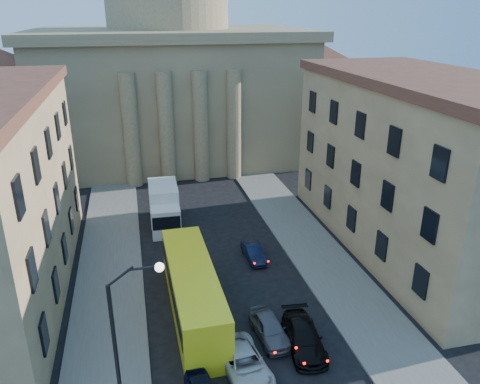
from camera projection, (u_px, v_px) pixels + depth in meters
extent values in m
cube|color=#5F5B57|center=(108.00, 308.00, 32.37)|extent=(5.00, 60.00, 0.15)
cube|color=#5F5B57|center=(336.00, 278.00, 36.01)|extent=(5.00, 60.00, 0.15)
cube|color=#7E684D|center=(172.00, 96.00, 65.75)|extent=(34.00, 26.00, 16.00)
cube|color=#7E684D|center=(169.00, 33.00, 62.70)|extent=(35.50, 27.50, 1.20)
cylinder|color=#7E684D|center=(167.00, 4.00, 61.39)|extent=(16.00, 16.00, 8.00)
cube|color=#7E684D|center=(11.00, 125.00, 60.35)|extent=(13.00, 13.00, 11.00)
cone|color=#512B23|center=(1.00, 65.00, 57.63)|extent=(26.02, 26.02, 4.00)
cube|color=#7E684D|center=(316.00, 110.00, 69.34)|extent=(13.00, 13.00, 11.00)
cone|color=#512B23|center=(319.00, 57.00, 66.61)|extent=(26.02, 26.02, 4.00)
cylinder|color=#7E684D|center=(131.00, 131.00, 53.05)|extent=(1.80, 1.80, 13.00)
cylinder|color=#7E684D|center=(166.00, 129.00, 53.90)|extent=(1.80, 1.80, 13.00)
cylinder|color=#7E684D|center=(201.00, 127.00, 54.76)|extent=(1.80, 1.80, 13.00)
cylinder|color=#7E684D|center=(234.00, 125.00, 55.62)|extent=(1.80, 1.80, 13.00)
cube|color=tan|center=(417.00, 169.00, 38.93)|extent=(11.00, 26.00, 14.00)
cube|color=#512B23|center=(430.00, 79.00, 36.28)|extent=(11.60, 26.60, 0.80)
cylinder|color=black|center=(116.00, 358.00, 22.09)|extent=(0.20, 0.20, 8.00)
cylinder|color=black|center=(120.00, 277.00, 20.62)|extent=(1.30, 0.12, 0.96)
cylinder|color=black|center=(142.00, 268.00, 20.73)|extent=(1.30, 0.12, 0.12)
sphere|color=white|center=(159.00, 267.00, 20.91)|extent=(0.44, 0.44, 0.44)
imported|color=silver|center=(244.00, 364.00, 26.39)|extent=(2.91, 5.28, 1.40)
imported|color=black|center=(304.00, 337.00, 28.49)|extent=(2.49, 5.18, 1.45)
imported|color=#55545A|center=(270.00, 328.00, 29.31)|extent=(2.04, 4.37, 1.45)
imported|color=black|center=(254.00, 252.00, 38.67)|extent=(1.42, 3.78, 1.23)
cube|color=yellow|center=(193.00, 291.00, 31.30)|extent=(2.96, 12.51, 3.52)
cube|color=black|center=(193.00, 284.00, 31.09)|extent=(3.02, 11.83, 1.25)
cylinder|color=black|center=(186.00, 353.00, 27.38)|extent=(0.35, 1.14, 1.13)
cylinder|color=black|center=(224.00, 347.00, 27.88)|extent=(0.35, 1.14, 1.13)
cylinder|color=black|center=(170.00, 274.00, 35.58)|extent=(0.35, 1.14, 1.13)
cylinder|color=black|center=(199.00, 270.00, 36.09)|extent=(0.35, 1.14, 1.13)
cube|color=silver|center=(166.00, 220.00, 42.77)|extent=(2.66, 2.77, 2.70)
cube|color=black|center=(167.00, 223.00, 41.46)|extent=(2.48, 0.20, 1.24)
cube|color=silver|center=(164.00, 202.00, 45.31)|extent=(2.83, 4.80, 3.49)
cylinder|color=black|center=(154.00, 232.00, 42.45)|extent=(0.34, 1.02, 1.01)
cylinder|color=black|center=(179.00, 230.00, 42.88)|extent=(0.34, 1.02, 1.01)
cylinder|color=black|center=(153.00, 212.00, 46.56)|extent=(0.34, 1.02, 1.01)
cylinder|color=black|center=(175.00, 211.00, 46.99)|extent=(0.34, 1.02, 1.01)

